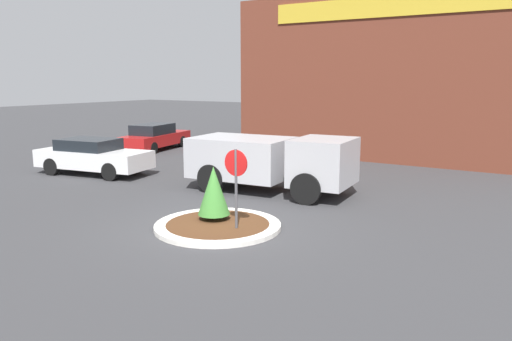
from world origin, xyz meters
TOP-DOWN VIEW (x-y plane):
  - ground_plane at (0.00, 0.00)m, footprint 120.00×120.00m
  - traffic_island at (0.00, 0.00)m, footprint 3.29×3.29m
  - stop_sign at (0.63, -0.07)m, footprint 0.66×0.07m
  - island_shrub at (-0.33, 0.28)m, footprint 0.86×0.86m
  - utility_truck at (-1.02, 4.38)m, footprint 5.74×2.71m
  - storefront_building at (0.18, 15.23)m, footprint 15.21×6.07m
  - parked_sedan_red at (-11.66, 10.04)m, footprint 2.59×5.02m
  - parked_sedan_white at (-8.76, 3.38)m, footprint 4.93×2.55m

SIDE VIEW (x-z plane):
  - ground_plane at x=0.00m, z-range 0.00..0.00m
  - traffic_island at x=0.00m, z-range 0.00..0.12m
  - parked_sedan_red at x=-11.66m, z-range 0.00..1.42m
  - parked_sedan_white at x=-8.76m, z-range 0.03..1.47m
  - island_shrub at x=-0.33m, z-range 0.19..1.63m
  - utility_truck at x=-1.02m, z-range 0.15..2.09m
  - stop_sign at x=0.63m, z-range 0.40..2.54m
  - storefront_building at x=0.18m, z-range 0.00..7.77m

